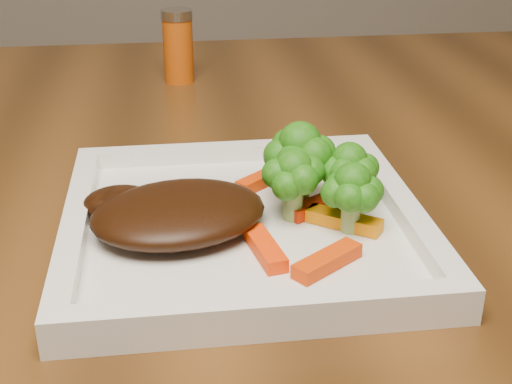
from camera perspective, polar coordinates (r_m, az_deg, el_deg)
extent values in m
cube|color=white|center=(0.55, -1.03, -2.96)|extent=(0.27, 0.27, 0.01)
ellipsoid|color=black|center=(0.53, -6.20, -1.67)|extent=(0.15, 0.13, 0.03)
cube|color=red|center=(0.49, 5.73, -5.48)|extent=(0.05, 0.05, 0.01)
cube|color=#F53704|center=(0.50, 0.73, -4.52)|extent=(0.03, 0.06, 0.01)
cube|color=red|center=(0.61, 0.35, 0.97)|extent=(0.05, 0.04, 0.01)
cube|color=orange|center=(0.54, 7.05, -2.28)|extent=(0.06, 0.05, 0.01)
cube|color=red|center=(0.56, 4.83, -1.08)|extent=(0.05, 0.04, 0.01)
cylinder|color=#BA490A|center=(0.93, -6.25, 11.52)|extent=(0.05, 0.05, 0.09)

